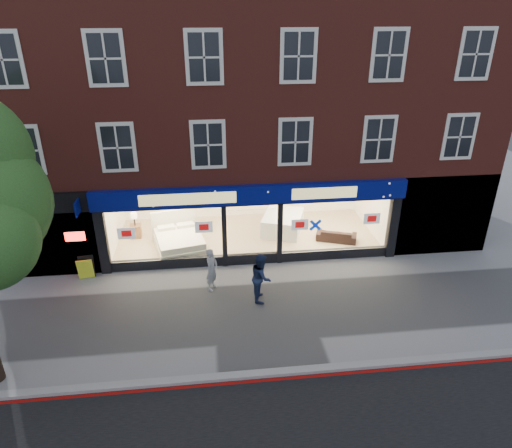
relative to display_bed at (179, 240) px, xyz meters
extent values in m
plane|color=gray|center=(2.85, -4.42, -0.46)|extent=(120.00, 120.00, 0.00)
cube|color=#8C0A07|center=(2.85, -7.52, -0.45)|extent=(60.00, 0.10, 0.01)
cube|color=gray|center=(2.85, -7.32, -0.40)|extent=(60.00, 0.25, 0.12)
cube|color=tan|center=(2.85, 0.83, -0.41)|extent=(11.00, 4.50, 0.10)
cube|color=maroon|center=(2.85, 2.58, 6.19)|extent=(19.00, 8.00, 6.70)
cube|color=#060F68|center=(2.85, -1.54, 2.49)|extent=(11.40, 0.28, 0.70)
cube|color=black|center=(2.85, -1.34, -0.26)|extent=(11.00, 0.18, 0.40)
cube|color=black|center=(-2.65, -1.37, 0.84)|extent=(0.35, 0.30, 2.60)
cube|color=black|center=(8.35, -1.37, 0.84)|extent=(0.35, 0.30, 2.60)
cube|color=white|center=(-0.40, -1.42, 0.99)|extent=(4.20, 0.02, 2.10)
cube|color=white|center=(6.10, -1.42, 0.99)|extent=(4.20, 0.02, 2.10)
cube|color=white|center=(2.85, -1.17, 0.69)|extent=(1.80, 0.02, 2.10)
cube|color=silver|center=(2.85, 3.08, 0.84)|extent=(11.00, 0.20, 2.60)
cube|color=#FFEAC6|center=(2.85, 0.83, 2.14)|extent=(11.00, 4.50, 0.12)
cube|color=black|center=(-4.75, -1.12, 1.19)|extent=(3.80, 0.60, 3.30)
cube|color=#FF140C|center=(-3.55, -1.47, 1.14)|extent=(0.70, 0.04, 0.35)
cube|color=black|center=(10.35, -1.22, 1.19)|extent=(4.00, 0.40, 3.30)
cube|color=silver|center=(0.03, -0.13, -0.17)|extent=(2.24, 2.48, 0.37)
cube|color=silver|center=(0.03, -0.13, 0.15)|extent=(2.15, 2.38, 0.27)
cube|color=silver|center=(-0.21, 0.97, 0.28)|extent=(1.89, 0.53, 1.29)
cube|color=silver|center=(-0.53, 0.53, 0.35)|extent=(0.75, 0.48, 0.13)
cube|color=silver|center=(0.26, 0.71, 0.35)|extent=(0.75, 0.48, 0.13)
cube|color=brown|center=(-1.88, 1.24, -0.08)|extent=(0.46, 0.46, 0.55)
cube|color=white|center=(4.45, 1.09, -0.23)|extent=(2.15, 2.41, 0.26)
cube|color=white|center=(4.45, 1.09, 0.04)|extent=(2.15, 2.41, 0.26)
cube|color=white|center=(4.45, 1.09, 0.30)|extent=(2.15, 2.41, 0.26)
imported|color=black|center=(6.55, -0.05, -0.12)|extent=(1.79, 1.19, 0.49)
cube|color=yellow|center=(-3.30, -1.72, -0.03)|extent=(0.60, 0.43, 0.85)
imported|color=#929599|center=(1.26, -2.94, 0.33)|extent=(0.61, 0.68, 1.57)
imported|color=#172342|center=(2.89, -3.74, 0.40)|extent=(0.72, 0.89, 1.71)
camera|label=1|loc=(1.24, -16.60, 8.64)|focal=32.00mm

